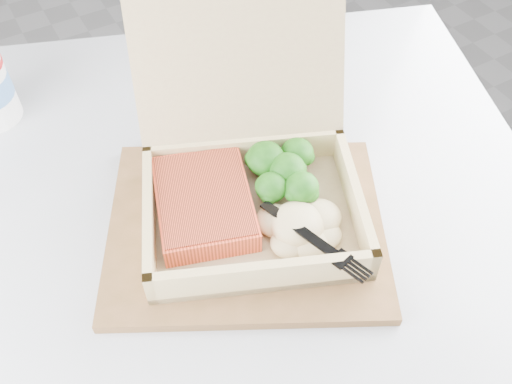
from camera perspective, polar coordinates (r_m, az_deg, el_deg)
cafe_table at (r=0.82m, az=-4.14°, el=-13.30°), size 1.10×1.10×0.75m
serving_tray at (r=0.66m, az=-1.01°, el=-3.50°), size 0.39×0.37×0.01m
takeout_container at (r=0.64m, az=-0.76°, el=2.96°), size 0.32×0.34×0.21m
salmon_fillet at (r=0.64m, az=-5.21°, el=-1.09°), size 0.14×0.16×0.03m
broccoli_pile at (r=0.66m, az=3.11°, el=1.71°), size 0.11×0.11×0.04m
mashed_potatoes at (r=0.62m, az=4.12°, el=-3.20°), size 0.10×0.08×0.03m
plastic_fork at (r=0.61m, az=2.88°, el=-2.55°), size 0.05×0.15×0.01m
receipt at (r=0.78m, az=-4.41°, el=6.76°), size 0.10×0.14×0.00m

